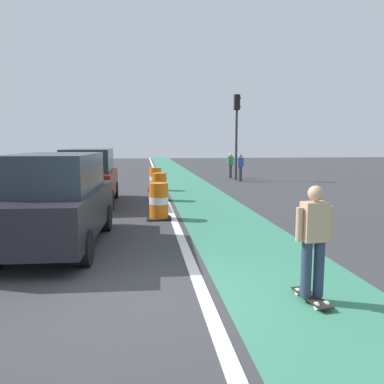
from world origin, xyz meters
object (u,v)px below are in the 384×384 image
at_px(skateboarder_on_lane, 314,240).
at_px(traffic_barrel_back, 156,179).
at_px(pedestrian_crossing, 230,165).
at_px(pedestrian_waiting, 240,167).
at_px(parked_suv_nearest, 57,200).
at_px(traffic_barrel_front, 159,201).
at_px(parked_suv_second, 89,176).
at_px(traffic_barrel_mid, 160,187).
at_px(traffic_light_corner, 237,122).

height_order(skateboarder_on_lane, traffic_barrel_back, skateboarder_on_lane).
xyz_separation_m(pedestrian_crossing, pedestrian_waiting, (0.13, -2.01, 0.00)).
bearing_deg(parked_suv_nearest, skateboarder_on_lane, -39.66).
distance_m(traffic_barrel_front, pedestrian_waiting, 11.73).
height_order(parked_suv_nearest, parked_suv_second, same).
height_order(traffic_barrel_mid, traffic_light_corner, traffic_light_corner).
distance_m(skateboarder_on_lane, parked_suv_nearest, 5.54).
bearing_deg(pedestrian_crossing, traffic_light_corner, -86.25).
height_order(traffic_barrel_back, pedestrian_crossing, pedestrian_crossing).
height_order(traffic_barrel_mid, pedestrian_crossing, pedestrian_crossing).
distance_m(parked_suv_nearest, pedestrian_crossing, 16.97).
distance_m(parked_suv_nearest, parked_suv_second, 5.84).
bearing_deg(traffic_barrel_back, traffic_barrel_mid, -88.95).
xyz_separation_m(parked_suv_nearest, traffic_barrel_mid, (2.50, 6.44, -0.50)).
bearing_deg(traffic_barrel_front, traffic_barrel_back, 89.01).
height_order(traffic_barrel_front, traffic_barrel_back, same).
xyz_separation_m(skateboarder_on_lane, parked_suv_nearest, (-4.26, 3.53, 0.12)).
relative_size(traffic_barrel_back, pedestrian_crossing, 0.68).
distance_m(traffic_barrel_mid, pedestrian_waiting, 8.47).
height_order(traffic_barrel_front, pedestrian_crossing, pedestrian_crossing).
height_order(skateboarder_on_lane, parked_suv_second, parked_suv_second).
bearing_deg(pedestrian_crossing, pedestrian_waiting, -86.24).
distance_m(traffic_barrel_mid, pedestrian_crossing, 10.10).
xyz_separation_m(skateboarder_on_lane, pedestrian_crossing, (3.12, 18.81, -0.05)).
bearing_deg(traffic_light_corner, traffic_barrel_front, -114.34).
distance_m(parked_suv_second, traffic_barrel_mid, 2.73).
bearing_deg(traffic_light_corner, parked_suv_second, -132.50).
bearing_deg(traffic_barrel_front, pedestrian_waiting, 63.72).
xyz_separation_m(parked_suv_second, traffic_barrel_front, (2.44, -3.09, -0.50)).
xyz_separation_m(traffic_barrel_mid, traffic_barrel_back, (-0.06, 3.24, 0.00)).
distance_m(parked_suv_second, traffic_barrel_back, 4.64).
bearing_deg(parked_suv_nearest, parked_suv_second, 91.13).
bearing_deg(skateboarder_on_lane, pedestrian_waiting, 79.04).
height_order(parked_suv_nearest, pedestrian_waiting, parked_suv_nearest).
relative_size(parked_suv_nearest, parked_suv_second, 1.01).
xyz_separation_m(traffic_barrel_back, traffic_light_corner, (5.02, 4.42, 2.97)).
xyz_separation_m(parked_suv_nearest, traffic_barrel_front, (2.32, 2.74, -0.50)).
relative_size(traffic_barrel_mid, pedestrian_waiting, 0.68).
height_order(parked_suv_second, traffic_barrel_back, parked_suv_second).
bearing_deg(traffic_light_corner, parked_suv_nearest, -117.88).
bearing_deg(parked_suv_nearest, traffic_barrel_back, 75.85).
bearing_deg(pedestrian_crossing, parked_suv_nearest, -115.79).
bearing_deg(pedestrian_waiting, traffic_barrel_back, -144.81).
height_order(traffic_barrel_mid, traffic_barrel_back, same).
bearing_deg(traffic_barrel_mid, traffic_barrel_front, -92.76).
bearing_deg(skateboarder_on_lane, traffic_barrel_front, 107.18).
relative_size(parked_suv_nearest, pedestrian_waiting, 2.90).
height_order(traffic_barrel_front, traffic_barrel_mid, same).
bearing_deg(traffic_barrel_back, traffic_light_corner, 41.37).
relative_size(traffic_barrel_front, traffic_barrel_mid, 1.00).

